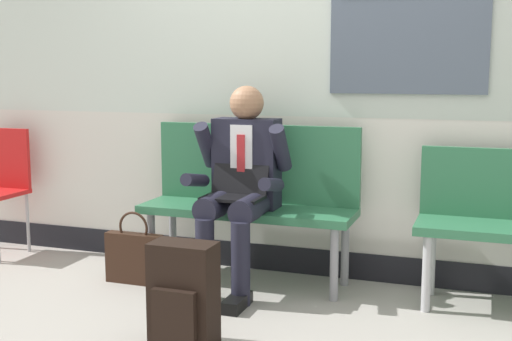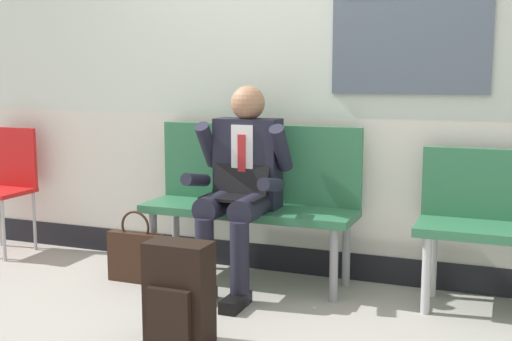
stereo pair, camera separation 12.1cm
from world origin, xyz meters
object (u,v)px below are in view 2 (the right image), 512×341
bench_with_person (253,192)px  folding_chair (7,178)px  handbag (136,255)px  backpack (179,294)px  person_seated (240,182)px

bench_with_person → folding_chair: size_ratio=1.48×
bench_with_person → folding_chair: (-1.93, -0.03, -0.02)m
handbag → backpack: bearing=-46.8°
bench_with_person → handbag: bench_with_person is taller
bench_with_person → person_seated: 0.23m
handbag → folding_chair: bearing=166.5°
bench_with_person → folding_chair: 1.93m
backpack → person_seated: bearing=92.8°
backpack → handbag: bearing=133.2°
person_seated → folding_chair: size_ratio=1.36×
folding_chair → backpack: bearing=-28.1°
person_seated → handbag: (-0.66, -0.13, -0.49)m
backpack → folding_chair: bearing=151.9°
handbag → folding_chair: 1.36m
bench_with_person → handbag: bearing=-153.0°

